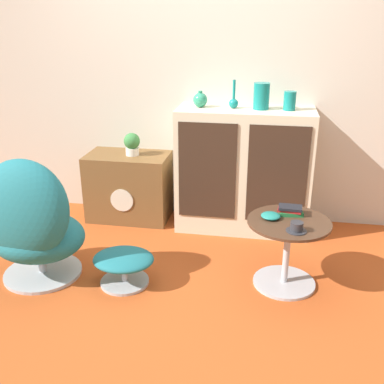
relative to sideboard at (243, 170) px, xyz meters
The scene contains 15 objects.
ground_plane 1.27m from the sideboard, 111.71° to the right, with size 12.00×12.00×0.00m, color #B74C1E.
wall_back 0.93m from the sideboard, 148.25° to the left, with size 6.40×0.06×2.60m.
sideboard is the anchor object (origin of this frame).
tv_console 1.05m from the sideboard, behind, with size 0.72×0.43×0.60m.
egg_chair 1.75m from the sideboard, 141.03° to the right, with size 0.71×0.66×0.92m.
ottoman 1.33m from the sideboard, 125.05° to the right, with size 0.42×0.36×0.23m.
coffee_table 0.97m from the sideboard, 67.32° to the right, with size 0.55×0.55×0.48m.
vase_leftmost 0.69m from the sideboard, behind, with size 0.12×0.12×0.13m.
vase_inner_left 0.59m from the sideboard, behind, with size 0.08×0.08×0.22m.
vase_inner_right 0.64m from the sideboard, ahead, with size 0.13×0.13×0.21m.
vase_rightmost 0.68m from the sideboard, ahead, with size 0.10×0.10×0.15m.
potted_plant 0.99m from the sideboard, behind, with size 0.14×0.14×0.20m.
teacup 1.09m from the sideboard, 68.39° to the right, with size 0.13×0.13×0.06m.
book_stack 0.84m from the sideboard, 63.91° to the right, with size 0.18×0.12×0.06m.
bowl 0.88m from the sideboard, 74.16° to the right, with size 0.13×0.13×0.04m.
Camera 1 is at (0.62, -2.54, 1.75)m, focal length 42.00 mm.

